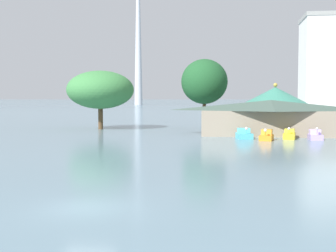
{
  "coord_description": "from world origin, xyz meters",
  "views": [
    {
      "loc": [
        6.74,
        -20.35,
        5.24
      ],
      "look_at": [
        1.06,
        20.32,
        2.59
      ],
      "focal_mm": 48.26,
      "sensor_mm": 36.0,
      "label": 1
    }
  ],
  "objects_px": {
    "pedal_boat_orange": "(267,136)",
    "pedal_boat_yellow": "(289,135)",
    "shoreline_tree_tall_left": "(100,90)",
    "shoreline_tree_mid": "(204,82)",
    "boathouse": "(271,117)",
    "pedal_boat_lavender": "(315,136)",
    "distant_broadcast_tower": "(138,1)",
    "green_roof_pavilion": "(275,104)",
    "pedal_boat_cyan": "(244,135)"
  },
  "relations": [
    {
      "from": "pedal_boat_orange",
      "to": "pedal_boat_yellow",
      "type": "distance_m",
      "value": 3.62
    },
    {
      "from": "shoreline_tree_tall_left",
      "to": "shoreline_tree_mid",
      "type": "relative_size",
      "value": 0.95
    },
    {
      "from": "pedal_boat_orange",
      "to": "shoreline_tree_tall_left",
      "type": "relative_size",
      "value": 0.28
    },
    {
      "from": "pedal_boat_yellow",
      "to": "pedal_boat_orange",
      "type": "bearing_deg",
      "value": -43.96
    },
    {
      "from": "boathouse",
      "to": "pedal_boat_lavender",
      "type": "bearing_deg",
      "value": -52.65
    },
    {
      "from": "pedal_boat_lavender",
      "to": "boathouse",
      "type": "bearing_deg",
      "value": -143.16
    },
    {
      "from": "pedal_boat_orange",
      "to": "distant_broadcast_tower",
      "type": "bearing_deg",
      "value": -153.57
    },
    {
      "from": "pedal_boat_orange",
      "to": "pedal_boat_yellow",
      "type": "relative_size",
      "value": 1.06
    },
    {
      "from": "pedal_boat_yellow",
      "to": "green_roof_pavilion",
      "type": "height_order",
      "value": "green_roof_pavilion"
    },
    {
      "from": "pedal_boat_orange",
      "to": "distant_broadcast_tower",
      "type": "xyz_separation_m",
      "value": [
        -66.69,
        246.11,
        69.2
      ]
    },
    {
      "from": "pedal_boat_cyan",
      "to": "boathouse",
      "type": "distance_m",
      "value": 7.54
    },
    {
      "from": "pedal_boat_cyan",
      "to": "pedal_boat_yellow",
      "type": "height_order",
      "value": "pedal_boat_cyan"
    },
    {
      "from": "distant_broadcast_tower",
      "to": "boathouse",
      "type": "bearing_deg",
      "value": -74.12
    },
    {
      "from": "pedal_boat_cyan",
      "to": "pedal_boat_lavender",
      "type": "distance_m",
      "value": 8.59
    },
    {
      "from": "boathouse",
      "to": "pedal_boat_cyan",
      "type": "bearing_deg",
      "value": -121.12
    },
    {
      "from": "boathouse",
      "to": "green_roof_pavilion",
      "type": "bearing_deg",
      "value": 82.45
    },
    {
      "from": "pedal_boat_cyan",
      "to": "boathouse",
      "type": "height_order",
      "value": "boathouse"
    },
    {
      "from": "pedal_boat_cyan",
      "to": "pedal_boat_orange",
      "type": "distance_m",
      "value": 3.04
    },
    {
      "from": "pedal_boat_yellow",
      "to": "distant_broadcast_tower",
      "type": "bearing_deg",
      "value": -153.11
    },
    {
      "from": "boathouse",
      "to": "shoreline_tree_mid",
      "type": "height_order",
      "value": "shoreline_tree_mid"
    },
    {
      "from": "pedal_boat_orange",
      "to": "pedal_boat_yellow",
      "type": "xyz_separation_m",
      "value": [
        2.96,
        2.08,
        -0.01
      ]
    },
    {
      "from": "green_roof_pavilion",
      "to": "pedal_boat_orange",
      "type": "bearing_deg",
      "value": -97.78
    },
    {
      "from": "pedal_boat_orange",
      "to": "pedal_boat_lavender",
      "type": "height_order",
      "value": "pedal_boat_lavender"
    },
    {
      "from": "shoreline_tree_tall_left",
      "to": "shoreline_tree_mid",
      "type": "bearing_deg",
      "value": 9.73
    },
    {
      "from": "green_roof_pavilion",
      "to": "boathouse",
      "type": "bearing_deg",
      "value": -97.55
    },
    {
      "from": "pedal_boat_yellow",
      "to": "shoreline_tree_tall_left",
      "type": "distance_m",
      "value": 31.81
    },
    {
      "from": "green_roof_pavilion",
      "to": "distant_broadcast_tower",
      "type": "bearing_deg",
      "value": 107.4
    },
    {
      "from": "shoreline_tree_mid",
      "to": "shoreline_tree_tall_left",
      "type": "bearing_deg",
      "value": -170.27
    },
    {
      "from": "pedal_boat_cyan",
      "to": "shoreline_tree_mid",
      "type": "relative_size",
      "value": 0.26
    },
    {
      "from": "pedal_boat_lavender",
      "to": "shoreline_tree_mid",
      "type": "xyz_separation_m",
      "value": [
        -14.59,
        16.89,
        7.22
      ]
    },
    {
      "from": "pedal_boat_cyan",
      "to": "pedal_boat_yellow",
      "type": "distance_m",
      "value": 5.63
    },
    {
      "from": "pedal_boat_lavender",
      "to": "distant_broadcast_tower",
      "type": "height_order",
      "value": "distant_broadcast_tower"
    },
    {
      "from": "green_roof_pavilion",
      "to": "pedal_boat_yellow",
      "type": "bearing_deg",
      "value": -90.55
    },
    {
      "from": "pedal_boat_cyan",
      "to": "pedal_boat_lavender",
      "type": "xyz_separation_m",
      "value": [
        8.59,
        -0.11,
        -0.03
      ]
    },
    {
      "from": "pedal_boat_lavender",
      "to": "distant_broadcast_tower",
      "type": "bearing_deg",
      "value": -163.98
    },
    {
      "from": "pedal_boat_lavender",
      "to": "boathouse",
      "type": "height_order",
      "value": "boathouse"
    },
    {
      "from": "boathouse",
      "to": "green_roof_pavilion",
      "type": "distance_m",
      "value": 15.63
    },
    {
      "from": "pedal_boat_yellow",
      "to": "boathouse",
      "type": "distance_m",
      "value": 6.28
    },
    {
      "from": "shoreline_tree_mid",
      "to": "pedal_boat_cyan",
      "type": "bearing_deg",
      "value": -70.34
    },
    {
      "from": "pedal_boat_yellow",
      "to": "shoreline_tree_mid",
      "type": "xyz_separation_m",
      "value": [
        -11.59,
        16.22,
        7.22
      ]
    },
    {
      "from": "pedal_boat_orange",
      "to": "boathouse",
      "type": "xyz_separation_m",
      "value": [
        1.12,
        7.74,
        2.01
      ]
    },
    {
      "from": "boathouse",
      "to": "green_roof_pavilion",
      "type": "height_order",
      "value": "green_roof_pavilion"
    },
    {
      "from": "pedal_boat_orange",
      "to": "shoreline_tree_tall_left",
      "type": "bearing_deg",
      "value": -110.13
    },
    {
      "from": "pedal_boat_cyan",
      "to": "pedal_boat_orange",
      "type": "relative_size",
      "value": 0.96
    },
    {
      "from": "pedal_boat_lavender",
      "to": "distant_broadcast_tower",
      "type": "relative_size",
      "value": 0.01
    },
    {
      "from": "pedal_boat_cyan",
      "to": "shoreline_tree_tall_left",
      "type": "bearing_deg",
      "value": -133.2
    },
    {
      "from": "pedal_boat_cyan",
      "to": "boathouse",
      "type": "relative_size",
      "value": 0.15
    },
    {
      "from": "shoreline_tree_mid",
      "to": "distant_broadcast_tower",
      "type": "relative_size",
      "value": 0.07
    },
    {
      "from": "green_roof_pavilion",
      "to": "shoreline_tree_tall_left",
      "type": "xyz_separation_m",
      "value": [
        -28.46,
        -7.72,
        2.4
      ]
    },
    {
      "from": "pedal_boat_orange",
      "to": "distant_broadcast_tower",
      "type": "relative_size",
      "value": 0.02
    }
  ]
}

